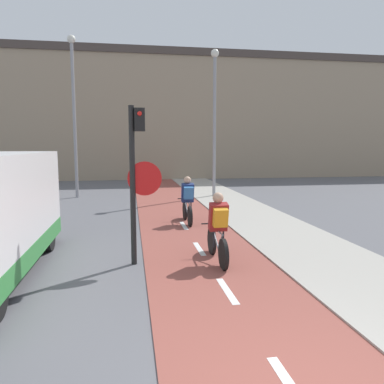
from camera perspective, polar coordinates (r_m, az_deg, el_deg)
The scene contains 6 objects.
building_row_background at distance 28.20m, azimuth -6.38°, elevation 11.33°, with size 60.00×5.20×8.82m.
traffic_light_pole at distance 7.37m, azimuth -8.42°, elevation 3.71°, with size 0.67×0.25×3.12m.
street_lamp_far at distance 17.75m, azimuth -17.59°, elevation 13.14°, with size 0.36×0.36×7.09m.
street_lamp_sidewalk at distance 17.23m, azimuth 3.45°, elevation 12.71°, with size 0.36×0.36×6.56m.
cyclist_near at distance 7.57m, azimuth 3.99°, elevation -5.62°, with size 0.46×1.65×1.43m.
cyclist_far at distance 11.29m, azimuth -0.68°, elevation -1.34°, with size 0.46×1.63×1.43m.
Camera 1 is at (-1.51, -2.65, 2.38)m, focal length 35.00 mm.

